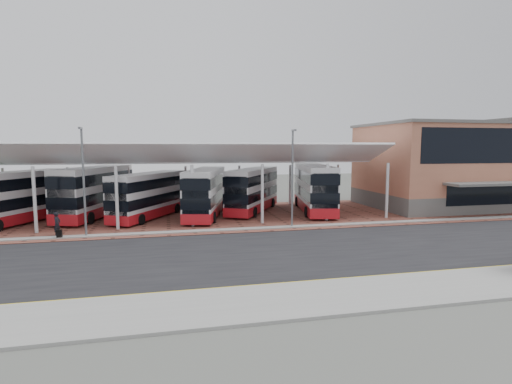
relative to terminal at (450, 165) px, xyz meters
The scene contains 19 objects.
ground 27.29m from the terminal, 148.81° to the right, with size 140.00×140.00×0.00m, color #4E504A.
road 27.81m from the terminal, 147.03° to the right, with size 120.00×14.00×0.02m, color black.
forecourt 21.52m from the terminal, behind, with size 72.00×16.00×0.06m, color brown.
sidewalk 32.79m from the terminal, 135.10° to the right, with size 120.00×4.00×0.14m, color gray.
north_kerb 24.69m from the terminal, 161.44° to the right, with size 120.00×0.80×0.14m, color gray.
yellow_line_near 31.44m from the terminal, 137.71° to the right, with size 120.00×0.12×0.01m, color #E2C400.
yellow_line_far 31.24m from the terminal, 138.12° to the right, with size 120.00×0.12×0.01m, color #E2C400.
canopy 29.02m from the terminal, behind, with size 37.00×11.63×7.07m.
terminal is the anchor object (origin of this frame).
lamp_west 37.78m from the terminal, 168.32° to the right, with size 0.16×0.90×8.07m.
lamp_east 22.35m from the terminal, 159.99° to the right, with size 0.16×0.90×8.07m.
bus_0 43.69m from the terminal, behind, with size 7.19×10.93×4.52m.
bus_1 37.79m from the terminal, behind, with size 6.03×11.78×4.75m.
bus_2 32.81m from the terminal, behind, with size 7.00×10.07×4.21m.
bus_3 27.57m from the terminal, behind, with size 5.17×11.24×4.51m.
bus_4 22.57m from the terminal, behind, with size 7.43×10.52×4.41m.
bus_5 16.40m from the terminal, behind, with size 4.90×11.86×4.77m.
pedestrian 39.90m from the terminal, 169.90° to the right, with size 0.65×0.43×1.79m, color black.
suitcase 39.80m from the terminal, 168.45° to the right, with size 0.37×0.26×0.63m, color black.
Camera 1 is at (-8.13, -24.85, 6.62)m, focal length 28.00 mm.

